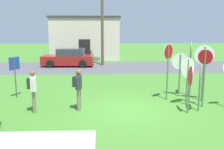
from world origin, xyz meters
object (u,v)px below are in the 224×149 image
at_px(stop_sign_leaning_left, 180,67).
at_px(info_panel_leftmost, 15,70).
at_px(stop_sign_far_back, 191,59).
at_px(person_holding_notes, 78,87).
at_px(utility_pole, 102,12).
at_px(stop_sign_low_front, 205,69).
at_px(stop_sign_leaning_right, 168,62).
at_px(stop_sign_nearest, 187,73).
at_px(person_with_sunhat, 33,88).
at_px(parked_car_on_street, 69,58).
at_px(stop_sign_center_cluster, 190,81).
at_px(stop_sign_rear_left, 200,80).
at_px(stop_sign_tallest, 204,63).

relative_size(stop_sign_leaning_left, info_panel_leftmost, 1.08).
xyz_separation_m(stop_sign_far_back, person_holding_notes, (-5.26, -1.99, -0.83)).
xyz_separation_m(utility_pole, stop_sign_leaning_left, (3.70, -10.17, -3.07)).
distance_m(stop_sign_low_front, info_panel_leftmost, 8.59).
bearing_deg(stop_sign_leaning_right, info_panel_leftmost, 174.73).
distance_m(stop_sign_nearest, person_with_sunhat, 6.47).
bearing_deg(parked_car_on_street, stop_sign_leaning_left, -55.95).
xyz_separation_m(stop_sign_center_cluster, person_holding_notes, (-4.39, 0.55, -0.30)).
distance_m(stop_sign_nearest, stop_sign_leaning_right, 1.09).
distance_m(stop_sign_leaning_left, stop_sign_far_back, 0.63).
xyz_separation_m(utility_pole, stop_sign_rear_left, (3.83, -12.43, -3.23)).
bearing_deg(stop_sign_nearest, stop_sign_far_back, 67.17).
relative_size(parked_car_on_street, stop_sign_leaning_left, 2.06).
bearing_deg(stop_sign_center_cluster, parked_car_on_street, 117.00).
bearing_deg(stop_sign_far_back, stop_sign_tallest, -72.43).
relative_size(stop_sign_rear_left, stop_sign_low_front, 0.77).
bearing_deg(stop_sign_nearest, stop_sign_rear_left, -74.69).
bearing_deg(stop_sign_center_cluster, stop_sign_tallest, 54.36).
relative_size(stop_sign_far_back, person_with_sunhat, 1.56).
xyz_separation_m(stop_sign_nearest, person_with_sunhat, (-6.42, -0.73, -0.44)).
height_order(stop_sign_nearest, stop_sign_tallest, stop_sign_tallest).
bearing_deg(stop_sign_nearest, stop_sign_center_cluster, -103.12).
xyz_separation_m(parked_car_on_street, stop_sign_leaning_right, (5.82, -10.35, 1.08)).
bearing_deg(person_with_sunhat, utility_pole, 77.11).
relative_size(stop_sign_low_front, info_panel_leftmost, 1.26).
xyz_separation_m(stop_sign_rear_left, info_panel_leftmost, (-8.03, 2.30, 0.07)).
height_order(parked_car_on_street, stop_sign_leaning_right, stop_sign_leaning_right).
bearing_deg(stop_sign_leaning_right, stop_sign_nearest, -50.34).
bearing_deg(stop_sign_leaning_right, utility_pole, 105.25).
xyz_separation_m(utility_pole, person_with_sunhat, (-2.82, -12.31, -3.53)).
height_order(stop_sign_low_front, stop_sign_leaning_right, stop_sign_leaning_right).
height_order(stop_sign_nearest, info_panel_leftmost, stop_sign_nearest).
relative_size(parked_car_on_street, stop_sign_center_cluster, 2.30).
relative_size(utility_pole, stop_sign_leaning_left, 4.09).
height_order(stop_sign_rear_left, stop_sign_low_front, stop_sign_low_front).
bearing_deg(stop_sign_center_cluster, info_panel_leftmost, 161.47).
bearing_deg(stop_sign_tallest, stop_sign_leaning_right, 170.52).
bearing_deg(stop_sign_tallest, stop_sign_low_front, -109.46).
height_order(stop_sign_nearest, stop_sign_center_cluster, stop_sign_nearest).
height_order(utility_pole, stop_sign_nearest, utility_pole).
xyz_separation_m(utility_pole, info_panel_leftmost, (-4.20, -10.12, -3.16)).
height_order(parked_car_on_street, stop_sign_nearest, stop_sign_nearest).
distance_m(person_with_sunhat, person_holding_notes, 1.78).
distance_m(person_holding_notes, info_panel_leftmost, 3.75).
relative_size(stop_sign_tallest, person_with_sunhat, 1.52).
distance_m(stop_sign_far_back, stop_sign_leaning_right, 1.43).
xyz_separation_m(person_with_sunhat, info_panel_leftmost, (-1.38, 2.19, 0.37)).
height_order(parked_car_on_street, person_with_sunhat, person_with_sunhat).
bearing_deg(stop_sign_low_front, person_with_sunhat, -176.72).
height_order(utility_pole, info_panel_leftmost, utility_pole).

